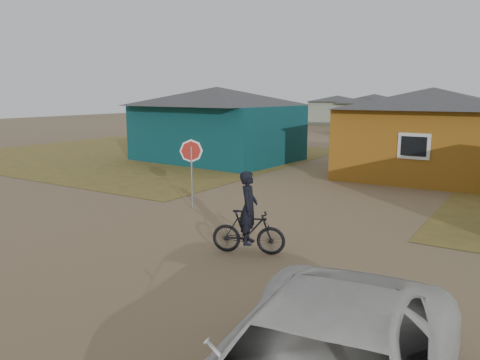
% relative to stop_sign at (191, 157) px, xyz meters
% --- Properties ---
extents(ground, '(120.00, 120.00, 0.00)m').
position_rel_stop_sign_xyz_m(ground, '(2.69, -3.86, -1.65)').
color(ground, '#7C6547').
extents(grass_nw, '(20.00, 18.00, 0.00)m').
position_rel_stop_sign_xyz_m(grass_nw, '(-11.31, 9.14, -1.65)').
color(grass_nw, olive).
rests_on(grass_nw, ground).
extents(house_teal, '(8.93, 7.08, 4.00)m').
position_rel_stop_sign_xyz_m(house_teal, '(-5.81, 9.64, 0.40)').
color(house_teal, '#0B373C').
rests_on(house_teal, ground).
extents(house_yellow, '(7.72, 6.76, 3.90)m').
position_rel_stop_sign_xyz_m(house_yellow, '(5.19, 10.14, 0.35)').
color(house_yellow, '#925A16').
rests_on(house_yellow, ground).
extents(house_pale_west, '(7.04, 6.15, 3.60)m').
position_rel_stop_sign_xyz_m(house_pale_west, '(-3.31, 30.14, 0.20)').
color(house_pale_west, gray).
rests_on(house_pale_west, ground).
extents(house_pale_north, '(6.28, 5.81, 3.40)m').
position_rel_stop_sign_xyz_m(house_pale_north, '(-11.31, 42.14, 0.10)').
color(house_pale_north, gray).
rests_on(house_pale_north, ground).
extents(stop_sign, '(0.70, 0.29, 2.23)m').
position_rel_stop_sign_xyz_m(stop_sign, '(0.00, 0.00, 0.00)').
color(stop_sign, gray).
rests_on(stop_sign, ground).
extents(cyclist, '(1.76, 1.06, 1.92)m').
position_rel_stop_sign_xyz_m(cyclist, '(3.76, -2.68, -0.95)').
color(cyclist, black).
rests_on(cyclist, ground).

